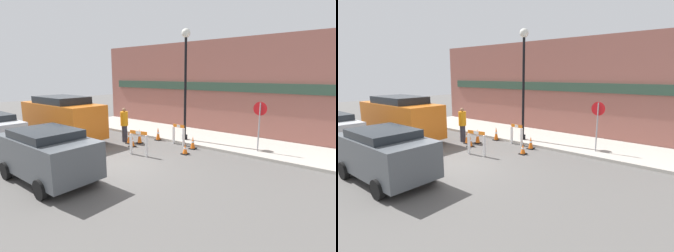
% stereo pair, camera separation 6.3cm
% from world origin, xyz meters
% --- Properties ---
extents(ground_plane, '(60.00, 60.00, 0.00)m').
position_xyz_m(ground_plane, '(0.00, 0.00, 0.00)').
color(ground_plane, '#565451').
extents(sidewalk_slab, '(18.00, 3.38, 0.13)m').
position_xyz_m(sidewalk_slab, '(0.00, 6.19, 0.06)').
color(sidewalk_slab, '#ADA89E').
rests_on(sidewalk_slab, ground_plane).
extents(storefront_facade, '(18.00, 0.22, 5.50)m').
position_xyz_m(storefront_facade, '(0.00, 7.96, 2.75)').
color(storefront_facade, '#93564C').
rests_on(storefront_facade, ground_plane).
extents(streetlamp_post, '(0.44, 0.44, 5.59)m').
position_xyz_m(streetlamp_post, '(0.14, 5.06, 3.70)').
color(streetlamp_post, black).
rests_on(streetlamp_post, sidewalk_slab).
extents(stop_sign, '(0.60, 0.06, 2.21)m').
position_xyz_m(stop_sign, '(3.95, 5.27, 1.61)').
color(stop_sign, gray).
rests_on(stop_sign, sidewalk_slab).
extents(barricade_0, '(0.91, 0.26, 1.10)m').
position_xyz_m(barricade_0, '(-0.05, 1.81, 0.60)').
color(barricade_0, white).
rests_on(barricade_0, ground_plane).
extents(barricade_1, '(0.71, 0.17, 1.04)m').
position_xyz_m(barricade_1, '(0.25, 4.35, 0.55)').
color(barricade_1, white).
rests_on(barricade_1, ground_plane).
extents(traffic_cone_0, '(0.30, 0.30, 0.61)m').
position_xyz_m(traffic_cone_0, '(1.25, 4.13, 0.29)').
color(traffic_cone_0, black).
rests_on(traffic_cone_0, ground_plane).
extents(traffic_cone_1, '(0.30, 0.30, 0.71)m').
position_xyz_m(traffic_cone_1, '(-1.16, 4.40, 0.35)').
color(traffic_cone_1, black).
rests_on(traffic_cone_1, ground_plane).
extents(traffic_cone_2, '(0.30, 0.30, 0.74)m').
position_xyz_m(traffic_cone_2, '(-1.48, 3.31, 0.36)').
color(traffic_cone_2, black).
rests_on(traffic_cone_2, ground_plane).
extents(traffic_cone_3, '(0.30, 0.30, 0.46)m').
position_xyz_m(traffic_cone_3, '(1.45, 3.21, 0.22)').
color(traffic_cone_3, black).
rests_on(traffic_cone_3, ground_plane).
extents(traffic_cone_4, '(0.30, 0.30, 0.67)m').
position_xyz_m(traffic_cone_4, '(-1.87, 2.95, 0.32)').
color(traffic_cone_4, black).
rests_on(traffic_cone_4, ground_plane).
extents(traffic_cone_5, '(0.30, 0.30, 0.54)m').
position_xyz_m(traffic_cone_5, '(-1.31, 2.62, 0.26)').
color(traffic_cone_5, black).
rests_on(traffic_cone_5, ground_plane).
extents(person_worker, '(0.44, 0.44, 1.80)m').
position_xyz_m(person_worker, '(-2.33, 3.06, 0.96)').
color(person_worker, '#33333D').
rests_on(person_worker, ground_plane).
extents(parked_car_1, '(3.86, 1.94, 1.74)m').
position_xyz_m(parked_car_1, '(-0.47, -2.02, 0.98)').
color(parked_car_1, '#4C5156').
rests_on(parked_car_1, ground_plane).
extents(work_van, '(5.18, 2.14, 2.37)m').
position_xyz_m(work_van, '(-5.17, 1.26, 1.29)').
color(work_van, '#D16619').
rests_on(work_van, ground_plane).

